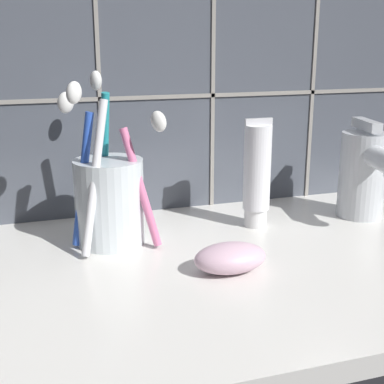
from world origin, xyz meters
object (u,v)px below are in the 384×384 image
(toothpaste_tube, at_px, (257,174))
(soap_bar, at_px, (230,258))
(toothbrush_cup, at_px, (109,197))
(sink_faucet, at_px, (365,172))

(toothpaste_tube, xyz_separation_m, soap_bar, (-0.08, -0.12, -0.05))
(soap_bar, bearing_deg, toothbrush_cup, 130.77)
(toothbrush_cup, bearing_deg, toothpaste_tube, 0.29)
(toothbrush_cup, distance_m, soap_bar, 0.16)
(toothbrush_cup, height_order, soap_bar, toothbrush_cup)
(toothbrush_cup, height_order, sink_faucet, toothbrush_cup)
(sink_faucet, relative_size, soap_bar, 1.70)
(toothpaste_tube, relative_size, sink_faucet, 1.06)
(toothpaste_tube, bearing_deg, toothbrush_cup, -179.71)
(toothbrush_cup, xyz_separation_m, soap_bar, (0.10, -0.12, -0.04))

